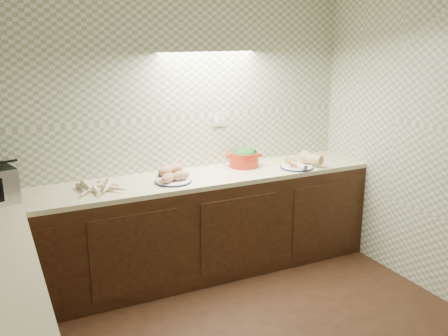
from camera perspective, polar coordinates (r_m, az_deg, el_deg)
name	(u,v)px	position (r m, az deg, el deg)	size (l,w,h in m)	color
room	(269,122)	(2.70, 5.19, 5.29)	(3.60, 3.60, 2.60)	black
counter	(123,289)	(3.46, -11.45, -13.43)	(3.60, 3.60, 0.90)	black
parsnip_pile	(102,187)	(3.97, -13.81, -2.17)	(0.39, 0.41, 0.08)	beige
sweet_potato_plate	(172,176)	(4.11, -5.95, -0.88)	(0.31, 0.31, 0.14)	#131446
onion_bowl	(166,172)	(4.28, -6.65, -0.44)	(0.14, 0.14, 0.10)	black
dutch_oven	(244,157)	(4.55, 2.31, 1.28)	(0.34, 0.34, 0.19)	#B42514
veg_plate	(301,161)	(4.62, 8.80, 0.79)	(0.38, 0.36, 0.14)	#131446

